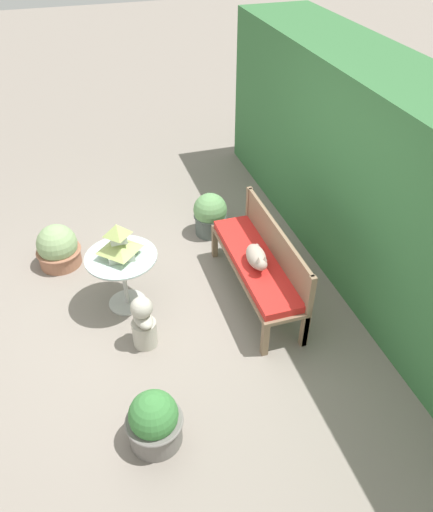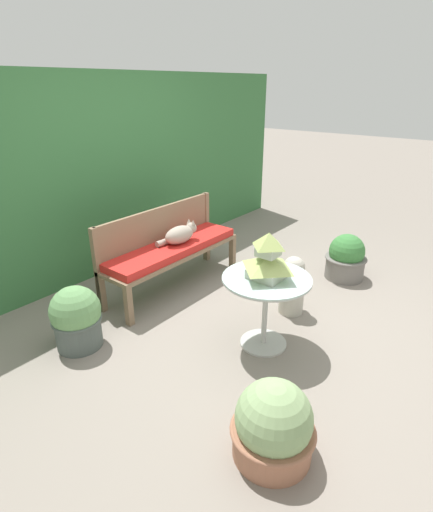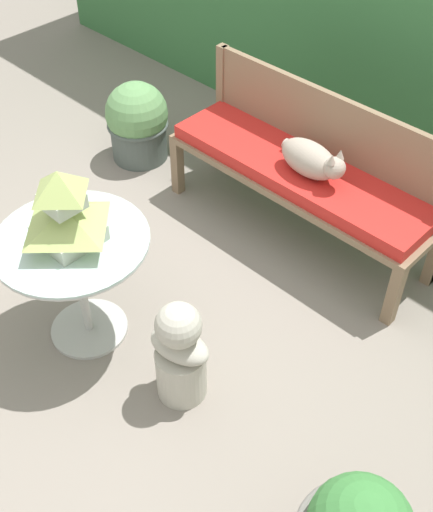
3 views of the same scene
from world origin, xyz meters
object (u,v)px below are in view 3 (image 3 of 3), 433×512
garden_bench (299,176)px  pagoda_birdhouse (65,212)px  patio_table (75,261)px  potted_plant_patio_mid (138,123)px  cat (311,159)px  garden_bust (180,354)px

garden_bench → pagoda_birdhouse: (-0.28, -1.32, 0.37)m
pagoda_birdhouse → patio_table: bearing=-135.0°
patio_table → pagoda_birdhouse: 0.29m
potted_plant_patio_mid → garden_bench: bearing=5.1°
cat → pagoda_birdhouse: pagoda_birdhouse is taller
garden_bench → pagoda_birdhouse: 1.40m
garden_bench → patio_table: size_ratio=2.29×
garden_bust → pagoda_birdhouse: bearing=174.9°
potted_plant_patio_mid → patio_table: bearing=-50.9°
pagoda_birdhouse → garden_bust: bearing=7.2°
garden_bench → cat: size_ratio=3.52×
cat → potted_plant_patio_mid: 1.39m
cat → potted_plant_patio_mid: cat is taller
pagoda_birdhouse → garden_bust: size_ratio=0.65×
pagoda_birdhouse → garden_bust: pagoda_birdhouse is taller
garden_bench → potted_plant_patio_mid: bearing=-174.9°
cat → potted_plant_patio_mid: bearing=-172.2°
garden_bench → potted_plant_patio_mid: (-1.26, -0.11, -0.16)m
cat → pagoda_birdhouse: 1.35m
garden_bench → cat: (0.09, -0.03, 0.17)m
patio_table → potted_plant_patio_mid: bearing=129.1°
garden_bench → patio_table: (-0.28, -1.32, 0.08)m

